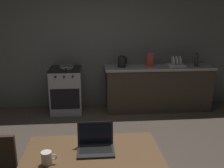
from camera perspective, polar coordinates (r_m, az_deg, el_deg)
The scene contains 11 objects.
back_wall at distance 5.28m, azimuth -0.75°, elevation 9.11°, with size 6.40×0.10×2.64m, color #565753.
kitchen_counter at distance 5.27m, azimuth 10.21°, elevation -0.82°, with size 2.16×0.64×0.89m.
stove_oven at distance 5.12m, azimuth -10.25°, elevation -1.35°, with size 0.60×0.62×0.89m.
dining_table at distance 2.28m, azimuth -4.33°, elevation -17.31°, with size 1.18×0.76×0.74m.
laptop at distance 2.29m, azimuth -3.70°, elevation -13.58°, with size 0.32×0.25×0.23m.
electric_kettle at distance 5.01m, azimuth 2.24°, elevation 5.06°, with size 0.19×0.17×0.23m.
bottle at distance 5.35m, azimuth 18.50°, elevation 5.13°, with size 0.08×0.08×0.27m.
frying_pan at distance 4.98m, azimuth -10.21°, elevation 3.80°, with size 0.27×0.44×0.05m.
coffee_mug at distance 2.15m, azimuth -14.48°, elevation -15.83°, with size 0.12×0.09×0.10m.
cereal_box at distance 5.12m, azimuth 8.55°, elevation 5.42°, with size 0.13×0.05×0.27m.
dish_rack at distance 5.27m, azimuth 14.25°, elevation 4.44°, with size 0.34×0.26×0.21m.
Camera 1 is at (-0.08, -2.76, 1.88)m, focal length 40.56 mm.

